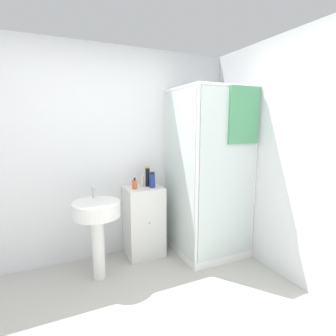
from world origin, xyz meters
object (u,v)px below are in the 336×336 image
sink (97,219)px  soap_dispenser (135,184)px  shampoo_bottle_blue (152,180)px  shampoo_bottle_tall_black (148,177)px  lotion_bottle_white (142,181)px

sink → soap_dispenser: bearing=27.4°
sink → shampoo_bottle_blue: size_ratio=5.18×
shampoo_bottle_tall_black → shampoo_bottle_blue: shampoo_bottle_tall_black is taller
shampoo_bottle_blue → lotion_bottle_white: 0.14m
shampoo_bottle_blue → soap_dispenser: bearing=175.2°
shampoo_bottle_tall_black → shampoo_bottle_blue: bearing=-68.9°
soap_dispenser → shampoo_bottle_tall_black: shampoo_bottle_tall_black is taller
shampoo_bottle_tall_black → lotion_bottle_white: shampoo_bottle_tall_black is taller
shampoo_bottle_blue → sink: bearing=-161.5°
soap_dispenser → lotion_bottle_white: bearing=34.1°
sink → shampoo_bottle_tall_black: (0.67, 0.31, 0.33)m
shampoo_bottle_blue → lotion_bottle_white: size_ratio=1.20×
soap_dispenser → shampoo_bottle_blue: size_ratio=0.72×
shampoo_bottle_tall_black → lotion_bottle_white: size_ratio=1.60×
shampoo_bottle_blue → lotion_bottle_white: bearing=133.6°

